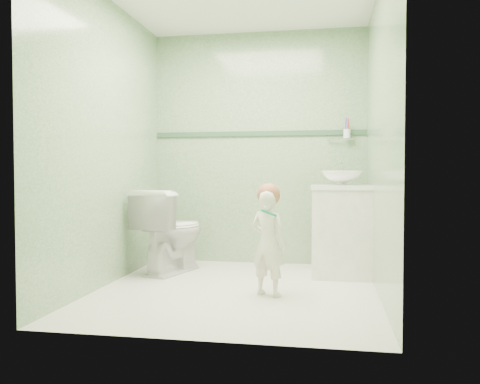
# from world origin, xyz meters

# --- Properties ---
(ground) EXTENTS (2.50, 2.50, 0.00)m
(ground) POSITION_xyz_m (0.00, 0.00, 0.00)
(ground) COLOR silver
(ground) RESTS_ON ground
(room_shell) EXTENTS (2.50, 2.54, 2.40)m
(room_shell) POSITION_xyz_m (0.00, 0.00, 1.20)
(room_shell) COLOR #6C9569
(room_shell) RESTS_ON ground
(trim_stripe) EXTENTS (2.20, 0.02, 0.05)m
(trim_stripe) POSITION_xyz_m (0.00, 1.24, 1.35)
(trim_stripe) COLOR #31533A
(trim_stripe) RESTS_ON room_shell
(vanity) EXTENTS (0.52, 0.50, 0.80)m
(vanity) POSITION_xyz_m (0.84, 0.70, 0.40)
(vanity) COLOR beige
(vanity) RESTS_ON ground
(counter) EXTENTS (0.54, 0.52, 0.04)m
(counter) POSITION_xyz_m (0.84, 0.70, 0.81)
(counter) COLOR white
(counter) RESTS_ON vanity
(basin) EXTENTS (0.37, 0.37, 0.13)m
(basin) POSITION_xyz_m (0.84, 0.70, 0.89)
(basin) COLOR white
(basin) RESTS_ON counter
(faucet) EXTENTS (0.03, 0.13, 0.18)m
(faucet) POSITION_xyz_m (0.84, 0.89, 0.97)
(faucet) COLOR silver
(faucet) RESTS_ON counter
(cup_holder) EXTENTS (0.26, 0.07, 0.21)m
(cup_holder) POSITION_xyz_m (0.89, 1.18, 1.33)
(cup_holder) COLOR silver
(cup_holder) RESTS_ON room_shell
(toilet) EXTENTS (0.63, 0.86, 0.79)m
(toilet) POSITION_xyz_m (-0.74, 0.60, 0.39)
(toilet) COLOR white
(toilet) RESTS_ON ground
(toddler) EXTENTS (0.35, 0.29, 0.80)m
(toddler) POSITION_xyz_m (0.27, -0.14, 0.40)
(toddler) COLOR beige
(toddler) RESTS_ON ground
(hair_cap) EXTENTS (0.18, 0.18, 0.18)m
(hair_cap) POSITION_xyz_m (0.27, -0.12, 0.77)
(hair_cap) COLOR #A35C3E
(hair_cap) RESTS_ON toddler
(teal_toothbrush) EXTENTS (0.11, 0.14, 0.08)m
(teal_toothbrush) POSITION_xyz_m (0.29, -0.29, 0.65)
(teal_toothbrush) COLOR #10845F
(teal_toothbrush) RESTS_ON toddler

